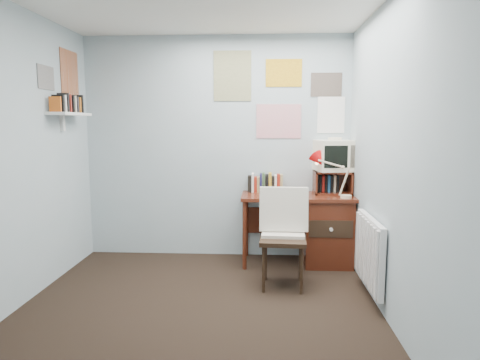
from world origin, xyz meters
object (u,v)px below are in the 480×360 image
Objects in this scene: crt_tv at (334,154)px; desk at (322,227)px; wall_shelf at (70,114)px; desk_lamp at (347,178)px; tv_riser at (332,182)px; radiator at (370,252)px; desk_chair at (283,240)px.

desk is at bearing -146.64° from crt_tv.
wall_shelf is (-2.57, -0.38, 1.21)m from desk.
desk_lamp is 0.31m from tv_riser.
radiator is at bearing -102.16° from desk_lamp.
tv_riser is at bearing 99.28° from radiator.
tv_riser is 0.65× the size of wall_shelf.
wall_shelf is at bearing 166.65° from desk_lamp.
wall_shelf is (-2.86, 0.55, 1.20)m from radiator.
desk_lamp reaches higher than desk.
desk_chair reaches higher than desk.
desk is 2.87m from wall_shelf.
tv_riser is at bearing 58.22° from desk_chair.
desk_chair is 1.13× the size of radiator.
tv_riser is at bearing 42.96° from desk.
desk is at bearing 107.24° from radiator.
desk_chair is 2.25× the size of tv_riser.
desk is 3.00× the size of tv_riser.
wall_shelf is (-2.71, -0.51, 0.43)m from crt_tv.
desk_lamp is 1.06× the size of tv_riser.
radiator is at bearing -10.89° from wall_shelf.
desk_lamp is 0.94m from radiator.
radiator is at bearing -13.66° from desk_chair.
desk_chair reaches higher than radiator.
crt_tv reaches higher than desk.
radiator is 1.29× the size of wall_shelf.
desk_chair is at bearing 163.06° from radiator.
desk_chair is (-0.45, -0.70, 0.05)m from desk.
crt_tv is (0.02, 0.02, 0.31)m from tv_riser.
desk_lamp reaches higher than desk_chair.
wall_shelf reaches higher than crt_tv.
desk_lamp is 0.68× the size of wall_shelf.
desk_chair is 2.44m from wall_shelf.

